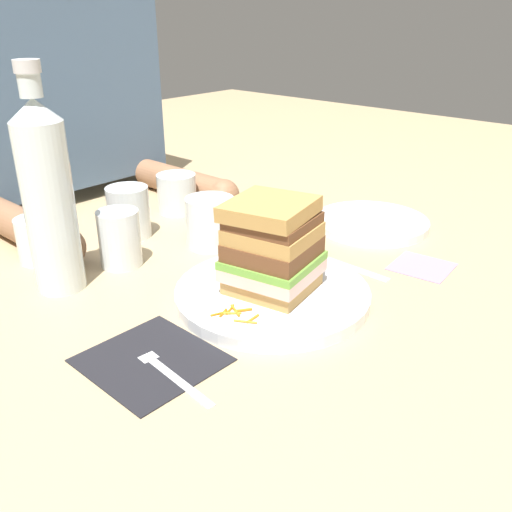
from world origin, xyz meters
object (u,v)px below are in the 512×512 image
empty_tumbler_3 (39,239)px  side_plate (371,223)px  napkin_dark (152,360)px  napkin_pink (422,266)px  empty_tumbler_2 (120,238)px  diner_across (49,71)px  sandwich (272,247)px  water_bottle (48,195)px  fork (163,366)px  empty_tumbler_0 (129,212)px  knife (336,262)px  empty_tumbler_1 (177,193)px  juice_glass (210,225)px  main_plate (272,294)px

empty_tumbler_3 → side_plate: empty_tumbler_3 is taller
napkin_dark → napkin_pink: size_ratio=1.66×
empty_tumbler_2 → diner_across: 0.43m
sandwich → water_bottle: (-0.17, 0.25, 0.06)m
fork → napkin_dark: bearing=84.2°
napkin_dark → fork: size_ratio=0.87×
fork → empty_tumbler_0: size_ratio=1.86×
water_bottle → knife: bearing=-37.1°
knife → napkin_pink: size_ratio=2.30×
fork → empty_tumbler_2: (0.14, 0.26, 0.04)m
empty_tumbler_0 → empty_tumbler_1: (0.14, 0.03, -0.01)m
fork → juice_glass: size_ratio=1.99×
sandwich → empty_tumbler_3: sandwich is taller
water_bottle → side_plate: 0.56m
empty_tumbler_1 → empty_tumbler_3: empty_tumbler_1 is taller
sandwich → napkin_dark: (-0.20, 0.01, -0.08)m
napkin_dark → juice_glass: (0.28, 0.19, 0.04)m
main_plate → napkin_pink: (0.24, -0.11, -0.01)m
empty_tumbler_2 → empty_tumbler_0: bearing=46.8°
empty_tumbler_3 → empty_tumbler_1: bearing=2.3°
empty_tumbler_1 → empty_tumbler_2: bearing=-151.2°
sandwich → empty_tumbler_2: 0.26m
empty_tumbler_3 → side_plate: 0.57m
water_bottle → empty_tumbler_0: size_ratio=3.49×
diner_across → juice_glass: bearing=-85.7°
empty_tumbler_2 → diner_across: bearing=71.8°
sandwich → side_plate: sandwich is taller
fork → side_plate: size_ratio=0.80×
sandwich → napkin_pink: (0.24, -0.11, -0.08)m
empty_tumbler_1 → napkin_pink: (0.08, -0.48, -0.04)m
water_bottle → empty_tumbler_1: water_bottle is taller
empty_tumbler_0 → napkin_pink: bearing=-63.2°
fork → empty_tumbler_2: 0.30m
main_plate → empty_tumbler_2: size_ratio=3.02×
empty_tumbler_2 → side_plate: bearing=-27.2°
knife → juice_glass: bearing=112.2°
knife → empty_tumbler_3: (-0.30, 0.36, 0.03)m
juice_glass → empty_tumbler_1: juice_glass is taller
sandwich → empty_tumbler_3: (-0.14, 0.36, -0.04)m
empty_tumbler_3 → napkin_pink: 0.60m
sandwich → napkin_dark: sandwich is taller
main_plate → diner_across: 0.65m
main_plate → napkin_dark: size_ratio=1.86×
knife → water_bottle: bearing=142.9°
empty_tumbler_2 → diner_across: (0.12, 0.35, 0.21)m
main_plate → napkin_pink: size_ratio=3.09×
empty_tumbler_1 → juice_glass: bearing=-113.4°
water_bottle → side_plate: bearing=-22.5°
knife → juice_glass: (-0.08, 0.20, 0.04)m
empty_tumbler_3 → main_plate: bearing=-68.0°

